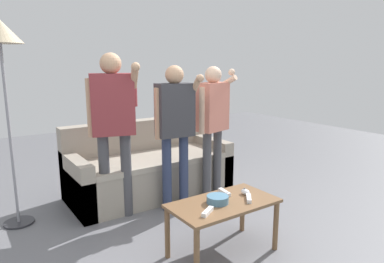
# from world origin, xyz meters

# --- Properties ---
(ground_plane) EXTENTS (12.00, 12.00, 0.00)m
(ground_plane) POSITION_xyz_m (0.00, 0.00, 0.00)
(ground_plane) COLOR slate
(couch) EXTENTS (1.88, 0.85, 0.85)m
(couch) POSITION_xyz_m (0.20, 1.56, 0.30)
(couch) COLOR #9E9384
(couch) RESTS_ON ground
(coffee_table) EXTENTS (0.87, 0.47, 0.45)m
(coffee_table) POSITION_xyz_m (0.06, 0.00, 0.38)
(coffee_table) COLOR brown
(coffee_table) RESTS_ON ground
(snack_bowl) EXTENTS (0.17, 0.17, 0.06)m
(snack_bowl) POSITION_xyz_m (0.01, 0.01, 0.48)
(snack_bowl) COLOR teal
(snack_bowl) RESTS_ON coffee_table
(game_remote_nunchuk) EXTENTS (0.06, 0.09, 0.05)m
(game_remote_nunchuk) POSITION_xyz_m (0.31, 0.02, 0.47)
(game_remote_nunchuk) COLOR white
(game_remote_nunchuk) RESTS_ON coffee_table
(floor_lamp) EXTENTS (0.39, 0.39, 1.93)m
(floor_lamp) POSITION_xyz_m (-1.24, 1.54, 1.71)
(floor_lamp) COLOR #2D2D33
(floor_lamp) RESTS_ON ground
(player_left) EXTENTS (0.46, 0.46, 1.64)m
(player_left) POSITION_xyz_m (-0.38, 1.15, 1.03)
(player_left) COLOR #47474C
(player_left) RESTS_ON ground
(player_center) EXTENTS (0.44, 0.37, 1.52)m
(player_center) POSITION_xyz_m (0.22, 0.99, 0.96)
(player_center) COLOR #2D3856
(player_center) RESTS_ON ground
(player_right) EXTENTS (0.47, 0.29, 1.51)m
(player_right) POSITION_xyz_m (0.76, 1.04, 0.95)
(player_right) COLOR #47474C
(player_right) RESTS_ON ground
(game_remote_wand_near) EXTENTS (0.13, 0.14, 0.03)m
(game_remote_wand_near) POSITION_xyz_m (0.25, -0.09, 0.47)
(game_remote_wand_near) COLOR white
(game_remote_wand_near) RESTS_ON coffee_table
(game_remote_wand_far) EXTENTS (0.15, 0.11, 0.03)m
(game_remote_wand_far) POSITION_xyz_m (-0.18, -0.10, 0.47)
(game_remote_wand_far) COLOR white
(game_remote_wand_far) RESTS_ON coffee_table
(game_remote_wand_spare) EXTENTS (0.06, 0.16, 0.03)m
(game_remote_wand_spare) POSITION_xyz_m (0.18, 0.13, 0.47)
(game_remote_wand_spare) COLOR white
(game_remote_wand_spare) RESTS_ON coffee_table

